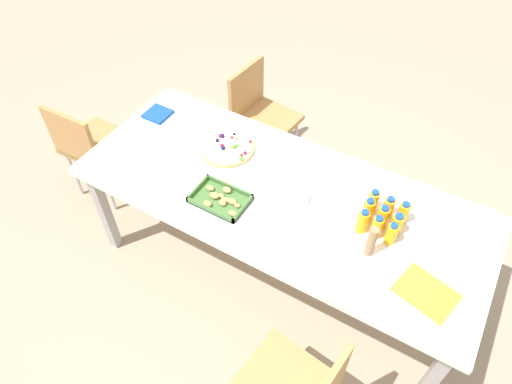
{
  "coord_description": "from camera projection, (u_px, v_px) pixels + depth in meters",
  "views": [
    {
      "loc": [
        -0.74,
        1.51,
        2.62
      ],
      "look_at": [
        0.1,
        0.08,
        0.78
      ],
      "focal_mm": 32.52,
      "sensor_mm": 36.0,
      "label": 1
    }
  ],
  "objects": [
    {
      "name": "cardboard_tube",
      "position": [
        371.0,
        242.0,
        2.17
      ],
      "size": [
        0.04,
        0.04,
        0.18
      ],
      "primitive_type": "cylinder",
      "color": "#9E7A56",
      "rests_on": "party_table"
    },
    {
      "name": "snack_tray",
      "position": [
        221.0,
        199.0,
        2.46
      ],
      "size": [
        0.3,
        0.2,
        0.04
      ],
      "color": "#477238",
      "rests_on": "party_table"
    },
    {
      "name": "juice_bottle_3",
      "position": [
        397.0,
        224.0,
        2.28
      ],
      "size": [
        0.06,
        0.06,
        0.13
      ],
      "color": "#FAAE14",
      "rests_on": "party_table"
    },
    {
      "name": "juice_bottle_0",
      "position": [
        403.0,
        213.0,
        2.32
      ],
      "size": [
        0.06,
        0.06,
        0.14
      ],
      "color": "#FAAD14",
      "rests_on": "party_table"
    },
    {
      "name": "juice_bottle_6",
      "position": [
        391.0,
        234.0,
        2.24
      ],
      "size": [
        0.05,
        0.05,
        0.13
      ],
      "color": "#F9AB14",
      "rests_on": "party_table"
    },
    {
      "name": "chair_near_right",
      "position": [
        259.0,
        112.0,
        3.38
      ],
      "size": [
        0.44,
        0.44,
        0.83
      ],
      "rotation": [
        0.0,
        0.0,
        1.47
      ],
      "color": "#B7844C",
      "rests_on": "ground_plane"
    },
    {
      "name": "ground_plane",
      "position": [
        276.0,
        269.0,
        3.07
      ],
      "size": [
        12.0,
        12.0,
        0.0
      ],
      "primitive_type": "plane",
      "color": "tan"
    },
    {
      "name": "fruit_pizza",
      "position": [
        227.0,
        148.0,
        2.73
      ],
      "size": [
        0.32,
        0.32,
        0.05
      ],
      "color": "tan",
      "rests_on": "party_table"
    },
    {
      "name": "chair_end",
      "position": [
        90.0,
        144.0,
        3.15
      ],
      "size": [
        0.41,
        0.41,
        0.83
      ],
      "rotation": [
        0.0,
        0.0,
        3.17
      ],
      "color": "#B7844C",
      "rests_on": "ground_plane"
    },
    {
      "name": "juice_bottle_8",
      "position": [
        363.0,
        221.0,
        2.29
      ],
      "size": [
        0.06,
        0.06,
        0.14
      ],
      "color": "#FAAB14",
      "rests_on": "party_table"
    },
    {
      "name": "party_table",
      "position": [
        280.0,
        200.0,
        2.55
      ],
      "size": [
        2.25,
        0.92,
        0.76
      ],
      "color": "white",
      "rests_on": "ground_plane"
    },
    {
      "name": "juice_bottle_2",
      "position": [
        373.0,
        202.0,
        2.37
      ],
      "size": [
        0.05,
        0.05,
        0.15
      ],
      "color": "#F9AC14",
      "rests_on": "party_table"
    },
    {
      "name": "juice_bottle_7",
      "position": [
        377.0,
        227.0,
        2.26
      ],
      "size": [
        0.05,
        0.05,
        0.14
      ],
      "color": "#F9AF14",
      "rests_on": "party_table"
    },
    {
      "name": "napkin_stack",
      "position": [
        158.0,
        114.0,
        2.94
      ],
      "size": [
        0.15,
        0.15,
        0.02
      ],
      "primitive_type": "cube",
      "color": "#194CA5",
      "rests_on": "party_table"
    },
    {
      "name": "paper_folder",
      "position": [
        426.0,
        293.0,
        2.09
      ],
      "size": [
        0.3,
        0.26,
        0.01
      ],
      "primitive_type": "cube",
      "rotation": [
        0.0,
        0.0,
        -0.24
      ],
      "color": "yellow",
      "rests_on": "party_table"
    },
    {
      "name": "plate_stack",
      "position": [
        293.0,
        196.0,
        2.48
      ],
      "size": [
        0.18,
        0.18,
        0.02
      ],
      "color": "silver",
      "rests_on": "party_table"
    },
    {
      "name": "juice_bottle_4",
      "position": [
        382.0,
        217.0,
        2.3
      ],
      "size": [
        0.06,
        0.06,
        0.14
      ],
      "color": "#F9AE14",
      "rests_on": "party_table"
    },
    {
      "name": "juice_bottle_5",
      "position": [
        368.0,
        210.0,
        2.33
      ],
      "size": [
        0.06,
        0.06,
        0.15
      ],
      "color": "#F9AD14",
      "rests_on": "party_table"
    },
    {
      "name": "juice_bottle_1",
      "position": [
        388.0,
        208.0,
        2.35
      ],
      "size": [
        0.06,
        0.06,
        0.13
      ],
      "color": "#F9AF14",
      "rests_on": "party_table"
    }
  ]
}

